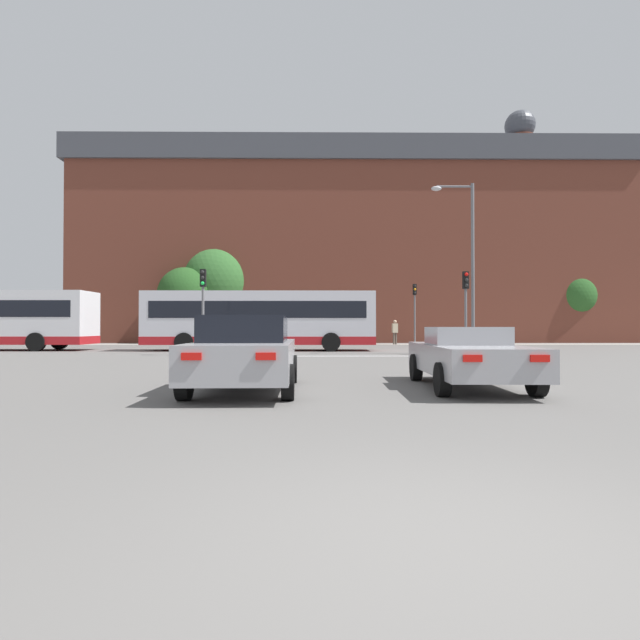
% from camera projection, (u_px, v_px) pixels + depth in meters
% --- Properties ---
extents(ground_plane, '(400.00, 400.00, 0.00)m').
position_uv_depth(ground_plane, '(450.00, 543.00, 2.97)').
color(ground_plane, '#605E5B').
extents(stop_line_strip, '(9.88, 0.30, 0.01)m').
position_uv_depth(stop_line_strip, '(333.00, 356.00, 22.13)').
color(stop_line_strip, silver).
rests_on(stop_line_strip, ground_plane).
extents(far_pavement, '(70.98, 2.50, 0.01)m').
position_uv_depth(far_pavement, '(326.00, 344.00, 37.41)').
color(far_pavement, '#A09B91').
rests_on(far_pavement, ground_plane).
extents(brick_civic_building, '(48.22, 15.03, 22.22)m').
position_uv_depth(brick_civic_building, '(349.00, 250.00, 47.84)').
color(brick_civic_building, brown).
rests_on(brick_civic_building, ground_plane).
extents(car_saloon_left, '(2.10, 4.55, 1.52)m').
position_uv_depth(car_saloon_left, '(246.00, 353.00, 10.13)').
color(car_saloon_left, '#9E9EA3').
rests_on(car_saloon_left, ground_plane).
extents(car_roadster_right, '(2.04, 4.55, 1.29)m').
position_uv_depth(car_roadster_right, '(468.00, 356.00, 10.62)').
color(car_roadster_right, '#9E9EA3').
rests_on(car_roadster_right, ground_plane).
extents(bus_crossing_lead, '(12.48, 2.69, 3.22)m').
position_uv_depth(bus_crossing_lead, '(260.00, 319.00, 27.44)').
color(bus_crossing_lead, silver).
rests_on(bus_crossing_lead, ground_plane).
extents(traffic_light_near_right, '(0.26, 0.31, 3.85)m').
position_uv_depth(traffic_light_near_right, '(466.00, 298.00, 22.92)').
color(traffic_light_near_right, slate).
rests_on(traffic_light_near_right, ground_plane).
extents(traffic_light_far_right, '(0.26, 0.31, 4.48)m').
position_uv_depth(traffic_light_far_right, '(415.00, 304.00, 36.88)').
color(traffic_light_far_right, slate).
rests_on(traffic_light_far_right, ground_plane).
extents(traffic_light_near_left, '(0.26, 0.31, 3.94)m').
position_uv_depth(traffic_light_near_left, '(203.00, 297.00, 22.74)').
color(traffic_light_near_left, slate).
rests_on(traffic_light_near_left, ground_plane).
extents(street_lamp_junction, '(2.07, 0.36, 8.21)m').
position_uv_depth(street_lamp_junction, '(466.00, 251.00, 23.93)').
color(street_lamp_junction, slate).
rests_on(street_lamp_junction, ground_plane).
extents(pedestrian_waiting, '(0.44, 0.31, 1.82)m').
position_uv_depth(pedestrian_waiting, '(395.00, 330.00, 36.87)').
color(pedestrian_waiting, brown).
rests_on(pedestrian_waiting, ground_plane).
extents(tree_by_building, '(6.19, 6.19, 8.29)m').
position_uv_depth(tree_by_building, '(218.00, 283.00, 42.29)').
color(tree_by_building, '#4C3823').
rests_on(tree_by_building, ground_plane).
extents(tree_kerbside, '(4.38, 4.38, 6.20)m').
position_uv_depth(tree_kerbside, '(571.00, 297.00, 42.48)').
color(tree_kerbside, '#4C3823').
rests_on(tree_kerbside, ground_plane).
extents(tree_distant, '(4.28, 4.28, 6.09)m').
position_uv_depth(tree_distant, '(185.00, 295.00, 39.93)').
color(tree_distant, '#4C3823').
rests_on(tree_distant, ground_plane).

